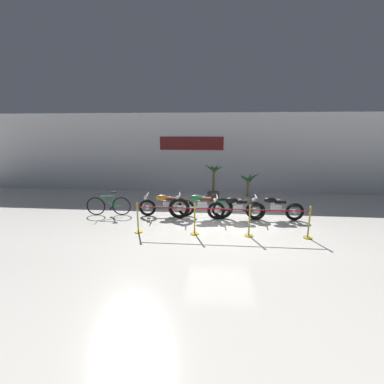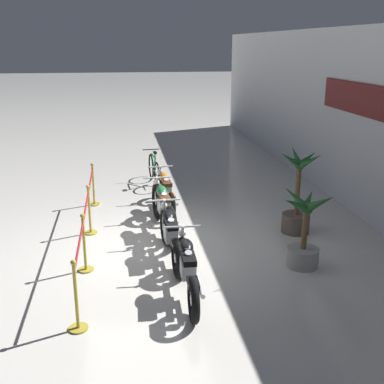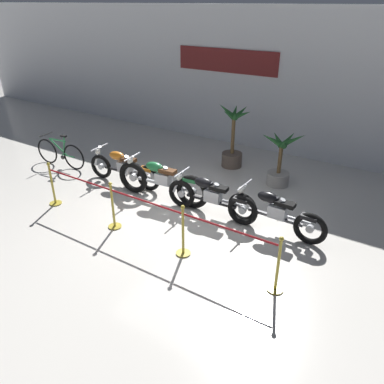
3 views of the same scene
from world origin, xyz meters
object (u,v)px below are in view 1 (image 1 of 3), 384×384
(motorcycle_black_3, at_px, (274,208))
(potted_palm_left_of_row, at_px, (213,186))
(motorcycle_black_2, at_px, (236,208))
(stanchion_far_left, at_px, (186,214))
(motorcycle_orange_0, at_px, (166,205))
(motorcycle_green_1, at_px, (200,206))
(potted_palm_right_of_row, at_px, (248,191))
(bicycle, at_px, (109,206))
(stanchion_mid_left, at_px, (195,224))
(stanchion_far_right, at_px, (309,227))
(stanchion_mid_right, at_px, (249,225))

(motorcycle_black_3, xyz_separation_m, potted_palm_left_of_row, (-2.31, 2.63, 0.25))
(motorcycle_black_2, relative_size, stanchion_far_left, 0.39)
(motorcycle_orange_0, height_order, stanchion_far_left, stanchion_far_left)
(motorcycle_black_3, distance_m, potted_palm_left_of_row, 3.51)
(motorcycle_green_1, bearing_deg, potted_palm_right_of_row, 47.91)
(motorcycle_orange_0, distance_m, motorcycle_black_2, 2.71)
(bicycle, bearing_deg, motorcycle_black_3, 0.30)
(bicycle, distance_m, stanchion_mid_left, 3.90)
(motorcycle_orange_0, xyz_separation_m, bicycle, (-2.30, -0.10, -0.06))
(motorcycle_black_2, xyz_separation_m, stanchion_far_left, (-1.74, -1.52, 0.21))
(motorcycle_black_2, bearing_deg, stanchion_far_left, -138.81)
(potted_palm_right_of_row, bearing_deg, stanchion_far_right, -69.48)
(potted_palm_right_of_row, relative_size, stanchion_mid_right, 1.42)
(motorcycle_black_3, bearing_deg, bicycle, -179.70)
(stanchion_mid_right, bearing_deg, motorcycle_black_3, 55.12)
(stanchion_far_left, bearing_deg, stanchion_far_right, -0.00)
(stanchion_mid_right, bearing_deg, motorcycle_orange_0, 150.33)
(motorcycle_black_3, relative_size, stanchion_mid_right, 2.04)
(potted_palm_left_of_row, bearing_deg, motorcycle_black_3, -48.66)
(bicycle, bearing_deg, potted_palm_right_of_row, 21.07)
(motorcycle_green_1, relative_size, potted_palm_right_of_row, 1.65)
(motorcycle_black_2, xyz_separation_m, stanchion_mid_left, (-1.45, -1.52, -0.09))
(bicycle, bearing_deg, stanchion_far_right, -12.68)
(motorcycle_black_2, relative_size, bicycle, 1.25)
(stanchion_far_left, height_order, stanchion_mid_left, same)
(motorcycle_green_1, relative_size, stanchion_mid_right, 2.34)
(motorcycle_black_2, distance_m, stanchion_far_left, 2.32)
(motorcycle_orange_0, distance_m, stanchion_mid_left, 2.12)
(motorcycle_green_1, height_order, stanchion_far_left, stanchion_far_left)
(motorcycle_green_1, bearing_deg, stanchion_far_right, -23.71)
(motorcycle_black_3, distance_m, potted_palm_right_of_row, 2.29)
(motorcycle_green_1, xyz_separation_m, stanchion_far_left, (-0.39, -1.53, 0.18))
(bicycle, relative_size, stanchion_mid_left, 1.67)
(motorcycle_black_2, distance_m, stanchion_mid_left, 2.11)
(motorcycle_orange_0, height_order, stanchion_far_right, stanchion_far_right)
(motorcycle_black_3, relative_size, stanchion_mid_left, 2.04)
(potted_palm_right_of_row, xyz_separation_m, stanchion_far_right, (1.43, -3.81, -0.24))
(potted_palm_left_of_row, bearing_deg, motorcycle_orange_0, -125.50)
(bicycle, distance_m, stanchion_mid_right, 5.54)
(potted_palm_right_of_row, height_order, stanchion_far_right, potted_palm_right_of_row)
(stanchion_mid_left, distance_m, stanchion_mid_right, 1.75)
(motorcycle_black_2, xyz_separation_m, bicycle, (-5.00, 0.08, -0.06))
(motorcycle_black_3, bearing_deg, motorcycle_green_1, -177.73)
(motorcycle_black_2, bearing_deg, bicycle, 179.07)
(potted_palm_left_of_row, xyz_separation_m, stanchion_far_left, (-0.87, -4.27, -0.04))
(motorcycle_black_3, relative_size, stanchion_far_right, 2.04)
(stanchion_far_left, bearing_deg, stanchion_mid_left, -0.00)
(motorcycle_orange_0, xyz_separation_m, motorcycle_green_1, (1.35, -0.18, 0.03))
(potted_palm_left_of_row, relative_size, stanchion_far_right, 1.72)
(stanchion_far_right, bearing_deg, potted_palm_right_of_row, 110.52)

